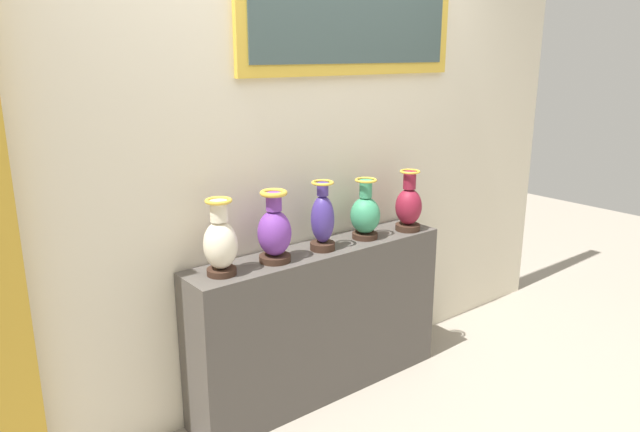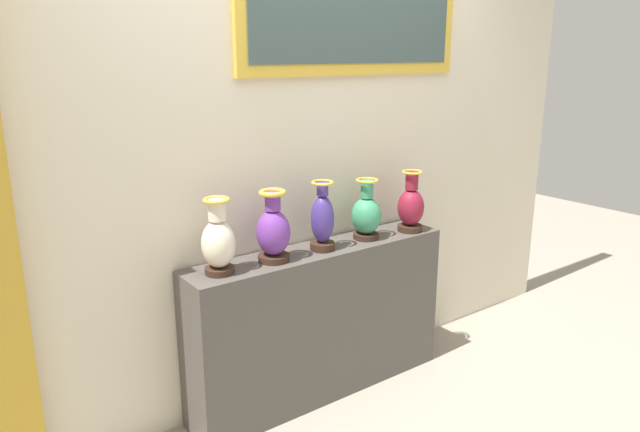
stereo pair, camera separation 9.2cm
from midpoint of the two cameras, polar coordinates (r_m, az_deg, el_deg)
The scene contains 8 objects.
ground_plane at distance 3.44m, azimuth 0.79°, elevation -16.30°, with size 10.22×10.22×0.00m, color gray.
display_shelf at distance 3.24m, azimuth 0.82°, elevation -10.08°, with size 1.50×0.29×0.83m, color #4C4742.
back_wall at distance 3.10m, azimuth -1.27°, elevation 10.40°, with size 4.22×0.14×3.05m.
vase_ivory at distance 2.73m, azimuth -8.77°, elevation -2.43°, with size 0.16×0.16×0.36m.
vase_violet at distance 2.87m, azimuth -3.59°, elevation -1.44°, with size 0.16×0.16×0.35m.
vase_indigo at distance 3.02m, azimuth 1.13°, elevation -0.38°, with size 0.13×0.13×0.36m.
vase_jade at distance 3.23m, azimuth 5.28°, elevation 0.13°, with size 0.16×0.16×0.33m.
vase_burgundy at distance 3.40m, azimuth 9.46°, elevation 0.90°, with size 0.15×0.15×0.35m.
Camera 2 is at (-1.74, -2.35, 1.81)m, focal length 33.40 mm.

